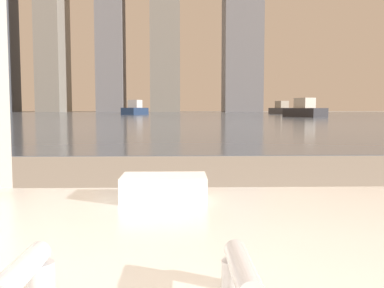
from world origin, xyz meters
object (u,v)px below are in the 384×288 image
Objects in this scene: faucet_far at (240,271)px; towel_stack at (164,187)px; harbor_boat_0 at (282,109)px; faucet_near at (27,273)px.

faucet_far is 0.76m from towel_stack.
towel_stack is at bearing 100.78° from faucet_far.
harbor_boat_0 is (16.46, 68.87, 0.17)m from faucet_far.
faucet_near reaches higher than towel_stack.
faucet_far is 0.03× the size of harbor_boat_0.
towel_stack is 0.05× the size of harbor_boat_0.
faucet_far is 0.71× the size of towel_stack.
faucet_near is 0.32m from faucet_far.
faucet_far is at bearing -79.22° from towel_stack.
towel_stack is at bearing 76.85° from faucet_near.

